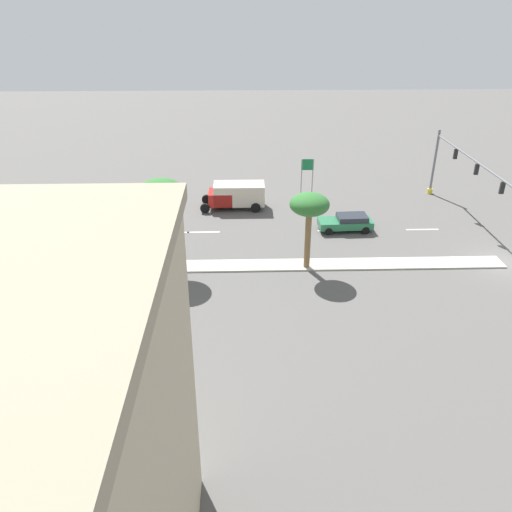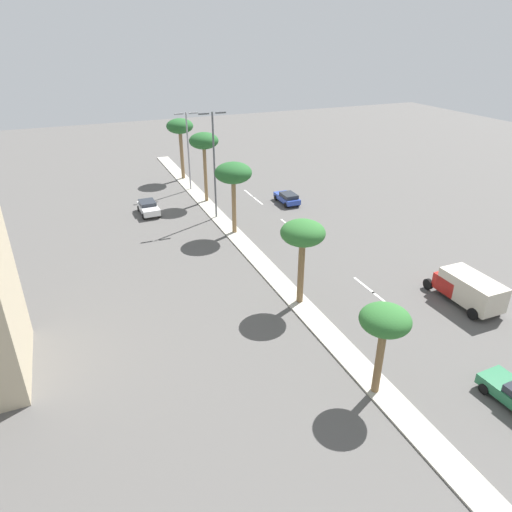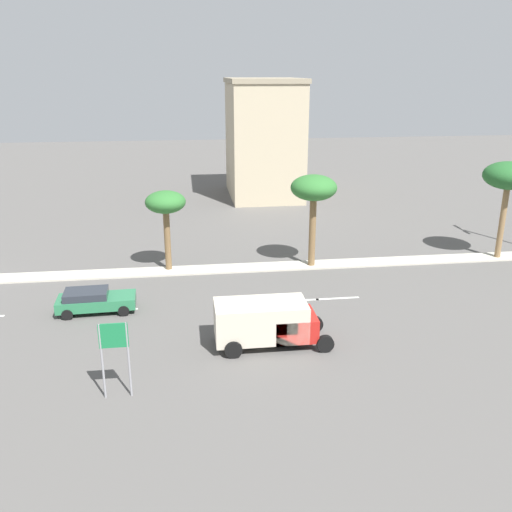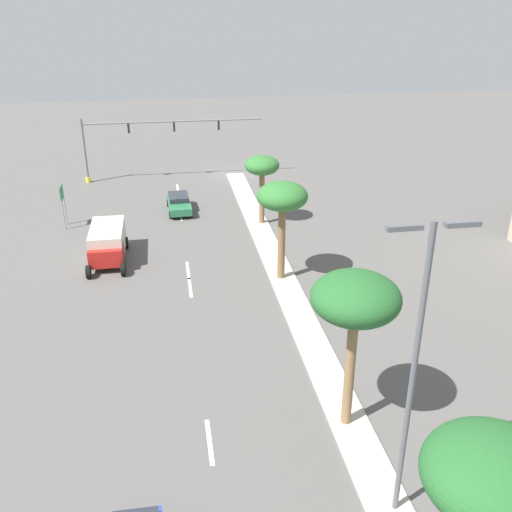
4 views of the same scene
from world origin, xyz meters
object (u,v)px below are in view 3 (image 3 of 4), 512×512
object	(u,v)px
palm_tree_inboard	(166,205)
sedan_green_front	(94,300)
commercial_building	(264,138)
palm_tree_center	(509,177)
directional_road_sign	(114,345)
palm_tree_far	(314,190)
box_truck	(269,322)

from	to	relation	value
palm_tree_inboard	sedan_green_front	xyz separation A→B (m)	(6.72, -4.23, -4.11)
commercial_building	palm_tree_center	distance (m)	28.67
commercial_building	palm_tree_center	size ratio (longest dim) A/B	1.78
commercial_building	sedan_green_front	bearing A→B (deg)	-25.30
commercial_building	sedan_green_front	distance (m)	34.62
directional_road_sign	palm_tree_inboard	size ratio (longest dim) A/B	0.62
palm_tree_far	box_truck	bearing A→B (deg)	-23.05
directional_road_sign	palm_tree_far	world-z (taller)	palm_tree_far
directional_road_sign	sedan_green_front	bearing A→B (deg)	-166.06
commercial_building	box_truck	xyz separation A→B (m)	(36.33, -4.96, -5.17)
palm_tree_far	box_truck	distance (m)	13.43
sedan_green_front	box_truck	distance (m)	11.08
sedan_green_front	box_truck	xyz separation A→B (m)	(5.46, 9.63, 0.56)
palm_tree_inboard	palm_tree_far	world-z (taller)	palm_tree_far
palm_tree_center	directional_road_sign	bearing A→B (deg)	-59.81
commercial_building	box_truck	bearing A→B (deg)	-7.78
palm_tree_far	sedan_green_front	world-z (taller)	palm_tree_far
palm_tree_inboard	box_truck	size ratio (longest dim) A/B	0.95
commercial_building	sedan_green_front	xyz separation A→B (m)	(30.87, -14.59, -5.73)
directional_road_sign	palm_tree_inboard	bearing A→B (deg)	173.30
palm_tree_center	palm_tree_far	bearing A→B (deg)	-90.17
sedan_green_front	box_truck	bearing A→B (deg)	60.45
palm_tree_center	commercial_building	bearing A→B (deg)	-149.45
directional_road_sign	box_truck	xyz separation A→B (m)	(-3.96, 7.29, -1.20)
palm_tree_center	sedan_green_front	world-z (taller)	palm_tree_center
commercial_building	box_truck	size ratio (longest dim) A/B	2.16
box_truck	sedan_green_front	bearing A→B (deg)	-119.55
sedan_green_front	box_truck	world-z (taller)	box_truck
commercial_building	palm_tree_inboard	distance (m)	26.33
commercial_building	sedan_green_front	size ratio (longest dim) A/B	2.80
palm_tree_far	box_truck	xyz separation A→B (m)	(11.68, -4.97, -4.37)
directional_road_sign	commercial_building	bearing A→B (deg)	163.09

